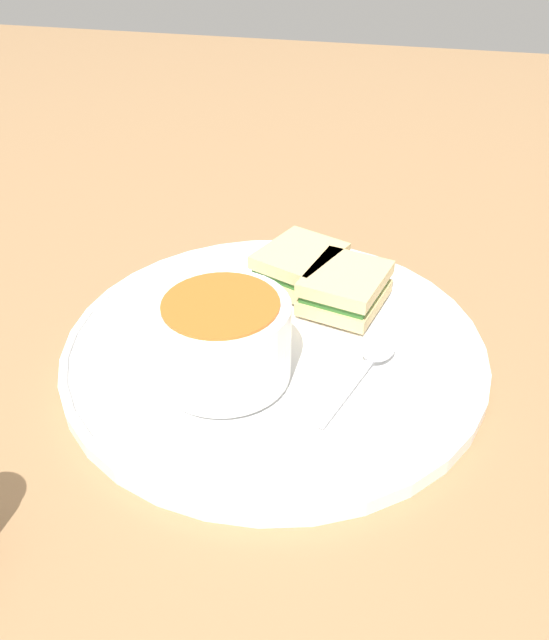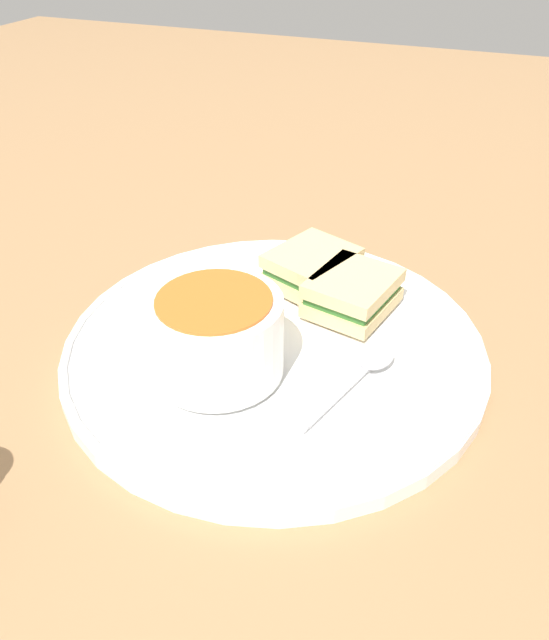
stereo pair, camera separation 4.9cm
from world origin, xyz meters
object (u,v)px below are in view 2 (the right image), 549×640
(soup_bowl, at_px, (216,335))
(spoon, at_px, (371,360))
(sandwich_half_far, at_px, (309,266))
(sandwich_half_near, at_px, (353,293))

(soup_bowl, relative_size, spoon, 0.85)
(spoon, bearing_deg, sandwich_half_far, 57.78)
(spoon, bearing_deg, soup_bowl, 130.86)
(sandwich_half_far, bearing_deg, spoon, -139.12)
(spoon, bearing_deg, sandwich_half_near, 43.71)
(soup_bowl, relative_size, sandwich_half_near, 1.15)
(soup_bowl, xyz_separation_m, sandwich_half_near, (0.12, -0.07, -0.02))
(soup_bowl, height_order, sandwich_half_near, soup_bowl)
(spoon, distance_m, sandwich_half_near, 0.08)
(spoon, height_order, sandwich_half_far, sandwich_half_far)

